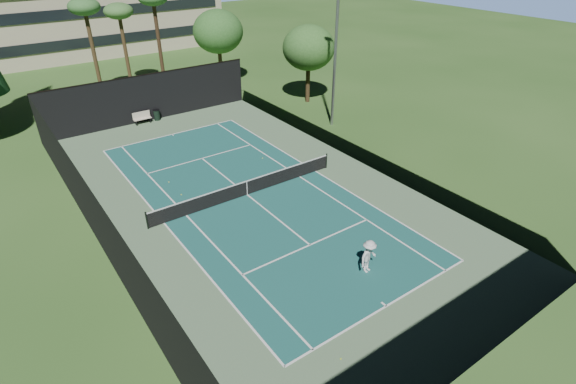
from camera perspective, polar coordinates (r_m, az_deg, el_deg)
name	(u,v)px	position (r m, az deg, el deg)	size (l,w,h in m)	color
ground	(247,195)	(28.27, -5.18, -0.38)	(160.00, 160.00, 0.00)	#315B22
apron_slab	(247,195)	(28.27, -5.19, -0.37)	(18.00, 32.00, 0.01)	#5A7B56
court_surface	(247,195)	(28.27, -5.19, -0.36)	(10.97, 23.77, 0.01)	#1B5853
court_lines	(247,195)	(28.26, -5.19, -0.34)	(11.07, 23.87, 0.01)	white
tennis_net	(247,187)	(27.99, -5.24, 0.61)	(12.90, 0.10, 1.10)	black
fence	(245,166)	(27.36, -5.45, 3.30)	(18.04, 32.05, 4.03)	black
player	(369,256)	(21.98, 10.20, -8.06)	(1.14, 0.66, 1.77)	silver
tennis_ball_a	(341,359)	(18.60, 6.72, -20.30)	(0.07, 0.07, 0.07)	#C2DC32
tennis_ball_b	(181,195)	(28.90, -13.40, -0.34)	(0.08, 0.08, 0.08)	#C3D530
tennis_ball_c	(263,158)	(32.80, -3.25, 4.31)	(0.06, 0.06, 0.06)	#ECF136
tennis_ball_d	(169,182)	(30.56, -14.90, 1.23)	(0.07, 0.07, 0.07)	yellow
park_bench	(142,117)	(40.86, -18.06, 9.00)	(1.50, 0.45, 1.02)	beige
trash_bin	(157,115)	(41.29, -16.33, 9.39)	(0.56, 0.56, 0.95)	black
palm_a	(85,11)	(46.72, -24.39, 20.22)	(2.80, 2.80, 9.32)	#4D3921
palm_b	(119,14)	(49.60, -20.67, 20.37)	(2.80, 2.80, 8.42)	#4F3A22
palm_c	(153,2)	(47.37, -16.74, 22.13)	(2.80, 2.80, 9.77)	#3F2B1B
decid_tree_a	(218,32)	(49.30, -8.87, 19.47)	(5.12, 5.12, 7.62)	#41301C
decid_tree_b	(309,48)	(43.18, 2.63, 17.81)	(4.80, 4.80, 7.14)	#46341E
campus_building	(64,21)	(69.01, -26.58, 18.85)	(40.50, 12.50, 8.30)	beige
light_pole	(336,47)	(37.12, 6.07, 17.82)	(0.90, 0.25, 12.22)	#92949A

